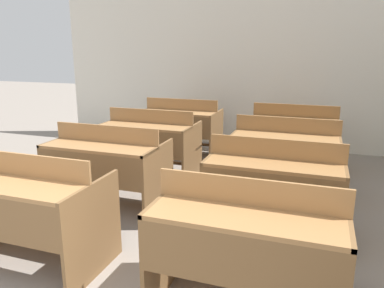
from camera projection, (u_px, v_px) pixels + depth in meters
The scene contains 9 objects.
wall_back at pixel (233, 68), 6.48m from camera, with size 6.51×0.06×2.70m.
bench_front_left at pixel (25, 208), 2.89m from camera, with size 1.19×0.73×0.91m.
bench_front_right at pixel (247, 244), 2.35m from camera, with size 1.19×0.73×0.91m.
bench_second_left at pixel (106, 166), 3.93m from camera, with size 1.19×0.73×0.91m.
bench_second_right at pixel (274, 186), 3.35m from camera, with size 1.19×0.73×0.91m.
bench_third_left at pixel (150, 142), 4.93m from camera, with size 1.19×0.73×0.91m.
bench_third_right at pixel (285, 154), 4.37m from camera, with size 1.19×0.73×0.91m.
bench_back_left at pixel (181, 126), 5.95m from camera, with size 1.19×0.73×0.91m.
bench_back_right at pixel (294, 134), 5.36m from camera, with size 1.19×0.73×0.91m.
Camera 1 is at (1.49, -0.71, 1.68)m, focal length 35.00 mm.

